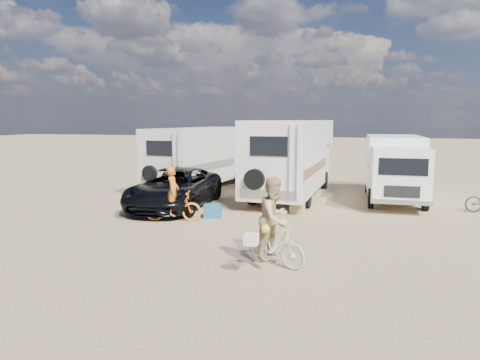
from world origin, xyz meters
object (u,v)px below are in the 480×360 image
(rv_main, at_px, (293,158))
(rv_left, at_px, (201,158))
(cooler, at_px, (213,211))
(box_truck, at_px, (395,169))
(dark_suv, at_px, (175,188))
(crate, at_px, (297,208))
(bike_woman, at_px, (274,245))
(rider_woman, at_px, (274,226))
(bike_man, at_px, (173,206))
(rider_man, at_px, (173,197))

(rv_main, height_order, rv_left, rv_main)
(rv_main, bearing_deg, cooler, -108.44)
(rv_main, distance_m, rv_left, 4.53)
(box_truck, relative_size, cooler, 10.35)
(dark_suv, distance_m, crate, 4.58)
(bike_woman, distance_m, crate, 5.58)
(rv_main, distance_m, rider_woman, 9.10)
(rv_left, distance_m, bike_man, 6.68)
(box_truck, height_order, cooler, box_truck)
(box_truck, bearing_deg, bike_man, -142.61)
(bike_man, bearing_deg, box_truck, -64.17)
(rv_main, height_order, rider_man, rv_main)
(rv_main, bearing_deg, rider_man, -114.74)
(bike_woman, height_order, rider_man, rider_man)
(rv_main, height_order, bike_woman, rv_main)
(rv_main, relative_size, rider_woman, 4.35)
(dark_suv, relative_size, rider_woman, 2.85)
(rider_woman, bearing_deg, rv_main, 28.84)
(rider_woman, xyz_separation_m, crate, (-0.32, 5.56, -0.74))
(rider_man, relative_size, rider_woman, 0.86)
(rv_main, height_order, box_truck, rv_main)
(bike_man, relative_size, rider_man, 1.16)
(box_truck, xyz_separation_m, cooler, (-5.98, -4.88, -1.06))
(bike_woman, relative_size, crate, 3.63)
(box_truck, distance_m, bike_man, 9.08)
(cooler, bearing_deg, rider_woman, -67.25)
(rider_woman, bearing_deg, rv_left, 51.61)
(rider_woman, height_order, cooler, rider_woman)
(bike_man, relative_size, rider_woman, 1.00)
(rider_woman, bearing_deg, bike_man, 72.27)
(box_truck, height_order, rider_man, box_truck)
(rider_man, bearing_deg, bike_man, -0.00)
(dark_suv, xyz_separation_m, crate, (4.54, 0.21, -0.55))
(rv_left, bearing_deg, bike_woman, -53.00)
(rv_left, distance_m, bike_woman, 11.26)
(rider_man, bearing_deg, bike_woman, -142.78)
(bike_woman, xyz_separation_m, cooler, (-2.95, 4.13, -0.25))
(bike_man, distance_m, bike_woman, 5.20)
(bike_man, xyz_separation_m, cooler, (1.06, 0.80, -0.26))
(box_truck, relative_size, rider_man, 3.67)
(rv_left, xyz_separation_m, cooler, (2.60, -5.63, -1.21))
(rv_main, height_order, crate, rv_main)
(rider_man, xyz_separation_m, rider_woman, (4.00, -3.32, 0.12))
(dark_suv, bearing_deg, bike_man, -70.66)
(bike_woman, bearing_deg, rv_left, 51.61)
(crate, bearing_deg, rider_woman, -86.69)
(dark_suv, bearing_deg, rider_man, -70.66)
(dark_suv, bearing_deg, cooler, -36.29)
(crate, bearing_deg, box_truck, 45.70)
(cooler, bearing_deg, rv_left, 102.03)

